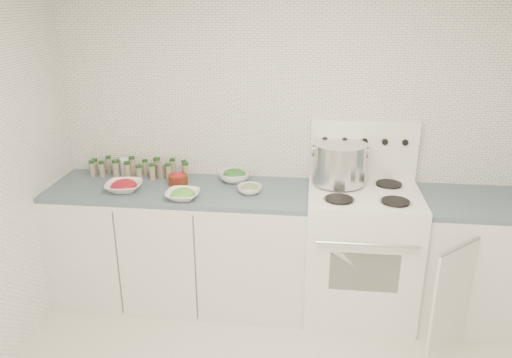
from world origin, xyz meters
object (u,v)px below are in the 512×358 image
(stove, at_px, (360,248))
(bowl_tomato, at_px, (124,186))
(bowl_snowpea, at_px, (183,194))
(stock_pot, at_px, (339,161))

(stove, height_order, bowl_tomato, stove)
(bowl_tomato, relative_size, bowl_snowpea, 1.22)
(stock_pot, xyz_separation_m, bowl_snowpea, (-1.05, -0.33, -0.17))
(bowl_tomato, distance_m, bowl_snowpea, 0.46)
(bowl_tomato, bearing_deg, stove, 3.21)
(stove, relative_size, bowl_tomato, 4.91)
(bowl_tomato, height_order, bowl_snowpea, bowl_tomato)
(stove, relative_size, stock_pot, 3.47)
(stove, bearing_deg, stock_pot, 142.45)
(bowl_snowpea, bearing_deg, stock_pot, 17.25)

